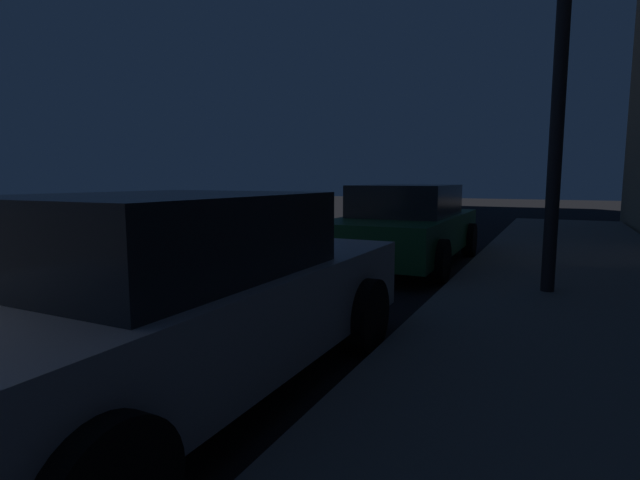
% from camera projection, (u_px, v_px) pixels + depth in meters
% --- Properties ---
extents(car_silver, '(2.12, 4.48, 1.43)m').
position_uv_depth(car_silver, '(170.00, 297.00, 3.42)').
color(car_silver, '#B7B7BF').
rests_on(car_silver, ground).
extents(car_green, '(2.05, 4.59, 1.43)m').
position_uv_depth(car_green, '(407.00, 225.00, 8.74)').
color(car_green, '#19592D').
rests_on(car_green, ground).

